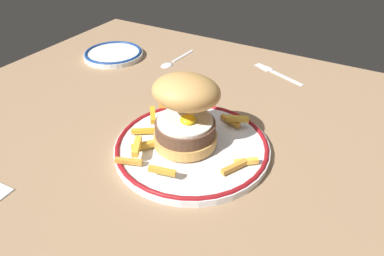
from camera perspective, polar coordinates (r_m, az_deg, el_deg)
name	(u,v)px	position (r cm, az deg, el deg)	size (l,w,h in cm)	color
ground_plane	(206,151)	(63.41, 2.35, -3.76)	(116.78, 90.68, 4.00)	#917152
dinner_plate	(192,146)	(59.88, 0.00, -2.95)	(26.30, 26.30, 1.60)	silver
burger	(186,109)	(56.29, -0.99, 3.07)	(11.08, 12.06, 12.99)	tan
fries_pile	(181,128)	(61.54, -1.82, 0.08)	(23.17, 21.87, 2.66)	#C78A30
side_plate	(114,54)	(96.10, -12.57, 11.62)	(15.20, 15.20, 1.60)	silver
fork	(277,73)	(87.51, 13.59, 8.62)	(13.76, 6.98, 0.36)	silver
spoon	(170,62)	(90.55, -3.50, 10.60)	(2.87, 13.39, 0.90)	silver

